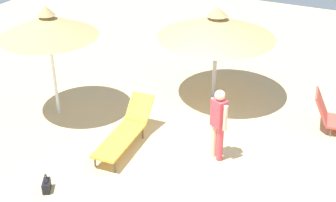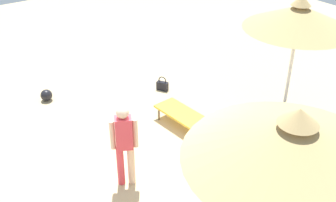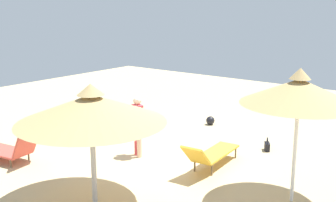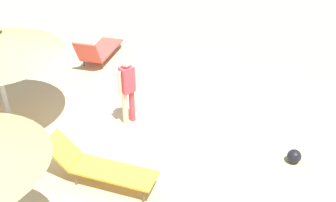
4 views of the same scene
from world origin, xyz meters
name	(u,v)px [view 1 (image 1 of 4)]	position (x,y,z in m)	size (l,w,h in m)	color
ground	(199,160)	(0.00, 0.00, -0.05)	(24.00, 24.00, 0.10)	tan
parasol_umbrella_front	(48,25)	(3.92, -0.21, 2.30)	(2.30, 2.30, 2.77)	white
parasol_umbrella_far_right	(217,26)	(0.77, -2.74, 1.98)	(2.95, 2.95, 2.47)	#B2B2B7
lounge_chair_far_left	(126,130)	(1.67, 0.25, 0.38)	(0.73, 2.16, 0.83)	gold
person_standing_near_right	(218,121)	(-0.32, -0.19, 0.93)	(0.44, 0.33, 1.63)	#D83F4C
handbag	(46,185)	(2.22, 2.31, 0.13)	(0.26, 0.32, 0.38)	black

